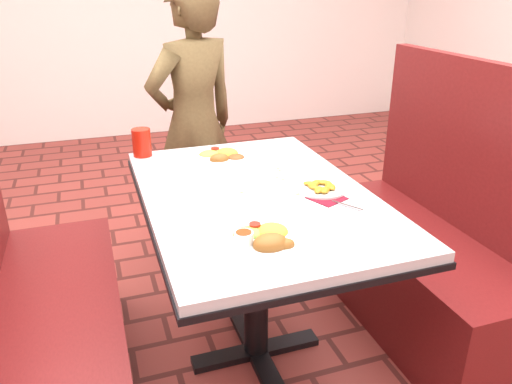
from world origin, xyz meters
TOP-DOWN VIEW (x-y plane):
  - dining_table at (0.00, 0.00)m, footprint 0.81×1.21m
  - booth_bench_left at (-0.80, 0.00)m, footprint 0.47×1.20m
  - booth_bench_right at (0.80, 0.00)m, footprint 0.47×1.20m
  - diner_person at (-0.02, 0.95)m, footprint 0.64×0.54m
  - near_dinner_plate at (-0.10, -0.37)m, footprint 0.24×0.24m
  - far_dinner_plate at (-0.02, 0.39)m, footprint 0.24×0.24m
  - plantain_plate at (0.23, -0.07)m, footprint 0.18×0.18m
  - maroon_napkin at (0.22, -0.14)m, footprint 0.15×0.15m
  - spoon_utensil at (0.26, -0.22)m, footprint 0.07×0.11m
  - red_tumbler at (-0.34, 0.55)m, footprint 0.08×0.08m
  - paper_napkin at (0.28, -0.48)m, footprint 0.19×0.14m
  - knife_utensil at (-0.11, -0.38)m, footprint 0.05×0.15m
  - fork_utensil at (-0.11, -0.41)m, footprint 0.03×0.16m
  - lettuce_shreds at (0.04, 0.06)m, footprint 0.28×0.32m

SIDE VIEW (x-z plane):
  - booth_bench_left at x=-0.80m, z-range -0.26..0.92m
  - booth_bench_right at x=0.80m, z-range -0.26..0.92m
  - dining_table at x=0.00m, z-range 0.28..1.03m
  - diner_person at x=-0.02m, z-range 0.00..1.50m
  - lettuce_shreds at x=0.04m, z-range 0.75..0.75m
  - maroon_napkin at x=0.22m, z-range 0.75..0.75m
  - spoon_utensil at x=0.26m, z-range 0.75..0.76m
  - paper_napkin at x=0.28m, z-range 0.75..0.76m
  - knife_utensil at x=-0.11m, z-range 0.76..0.76m
  - fork_utensil at x=-0.11m, z-range 0.76..0.76m
  - plantain_plate at x=0.23m, z-range 0.75..0.78m
  - far_dinner_plate at x=-0.02m, z-range 0.74..0.80m
  - near_dinner_plate at x=-0.10m, z-range 0.74..0.81m
  - red_tumbler at x=-0.34m, z-range 0.75..0.87m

